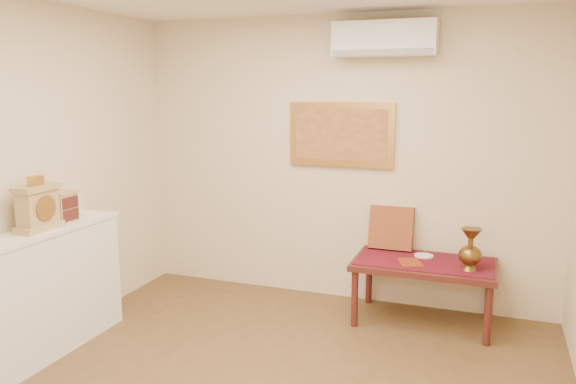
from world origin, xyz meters
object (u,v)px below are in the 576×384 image
at_px(brass_urn_tall, 471,245).
at_px(wooden_chest, 63,206).
at_px(mantel_clock, 38,207).
at_px(display_ledge, 13,305).
at_px(low_table, 424,269).

distance_m(brass_urn_tall, wooden_chest, 3.29).
bearing_deg(brass_urn_tall, mantel_clock, -153.95).
bearing_deg(display_ledge, wooden_chest, 90.40).
relative_size(display_ledge, low_table, 1.68).
xyz_separation_m(wooden_chest, low_table, (2.68, 1.31, -0.62)).
height_order(display_ledge, wooden_chest, wooden_chest).
distance_m(display_ledge, mantel_clock, 0.72).
bearing_deg(mantel_clock, wooden_chest, 96.08).
bearing_deg(brass_urn_tall, wooden_chest, -158.70).
relative_size(wooden_chest, low_table, 0.20).
bearing_deg(low_table, display_ledge, -144.90).
xyz_separation_m(mantel_clock, low_table, (2.65, 1.59, -0.67)).
height_order(mantel_clock, wooden_chest, mantel_clock).
xyz_separation_m(brass_urn_tall, display_ledge, (-3.05, -1.76, -0.28)).
height_order(wooden_chest, low_table, wooden_chest).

